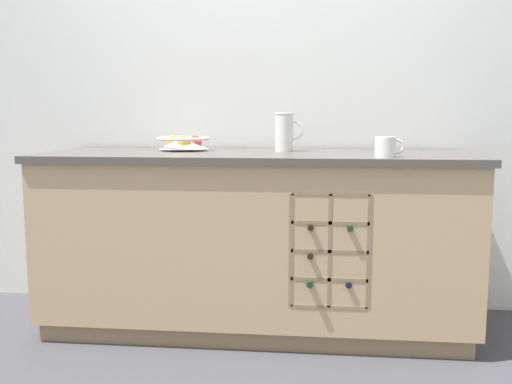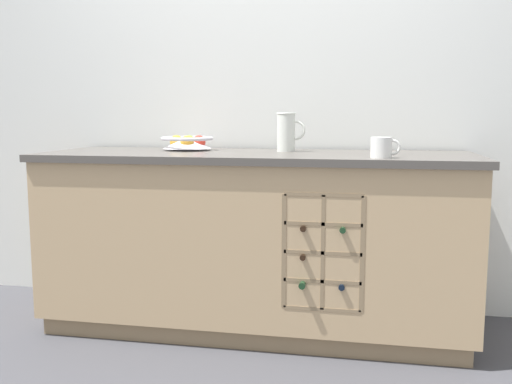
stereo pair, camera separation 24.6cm
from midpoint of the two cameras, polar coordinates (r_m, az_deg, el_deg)
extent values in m
plane|color=#424247|center=(3.03, -2.39, -13.24)|extent=(14.00, 14.00, 0.00)
cube|color=silver|center=(3.25, -1.41, 11.08)|extent=(4.49, 0.06, 2.55)
cube|color=#8B7354|center=(3.01, -2.39, -12.44)|extent=(2.03, 0.63, 0.09)
cube|color=tan|center=(2.90, -2.44, -4.40)|extent=(2.09, 0.69, 0.77)
cube|color=#514C47|center=(2.84, -2.49, 3.59)|extent=(2.13, 0.73, 0.03)
cube|color=#8B7354|center=(2.62, 4.68, -5.47)|extent=(0.34, 0.01, 0.51)
cube|color=#8B7354|center=(2.58, 0.84, -5.65)|extent=(0.02, 0.10, 0.51)
cube|color=#8B7354|center=(2.57, 8.47, -5.78)|extent=(0.02, 0.10, 0.51)
cube|color=#8B7354|center=(2.64, 4.59, -11.14)|extent=(0.34, 0.10, 0.02)
cube|color=#8B7354|center=(2.60, 4.62, -8.47)|extent=(0.34, 0.10, 0.02)
cube|color=#8B7354|center=(2.57, 4.65, -5.73)|extent=(0.34, 0.10, 0.02)
cube|color=#8B7354|center=(2.55, 4.68, -2.93)|extent=(0.34, 0.10, 0.02)
cube|color=#8B7354|center=(2.53, 4.71, -0.07)|extent=(0.34, 0.10, 0.02)
cube|color=#8B7354|center=(2.57, 4.65, -5.73)|extent=(0.02, 0.10, 0.51)
cylinder|color=#19381E|center=(2.69, 2.83, -8.28)|extent=(0.08, 0.18, 0.08)
cylinder|color=#19381E|center=(2.57, 2.66, -9.07)|extent=(0.03, 0.08, 0.03)
cylinder|color=black|center=(2.72, 6.50, -8.24)|extent=(0.07, 0.19, 0.07)
cylinder|color=black|center=(2.59, 6.51, -9.07)|extent=(0.03, 0.08, 0.03)
cylinder|color=black|center=(2.68, 2.87, -5.64)|extent=(0.07, 0.19, 0.07)
cylinder|color=black|center=(2.55, 2.70, -6.32)|extent=(0.03, 0.08, 0.03)
cylinder|color=black|center=(2.68, 2.93, -2.83)|extent=(0.07, 0.22, 0.07)
cylinder|color=black|center=(2.53, 2.73, -3.46)|extent=(0.03, 0.09, 0.03)
cylinder|color=#19381E|center=(2.67, 6.58, -2.91)|extent=(0.07, 0.21, 0.07)
cylinder|color=#19381E|center=(2.52, 6.60, -3.53)|extent=(0.03, 0.09, 0.03)
cylinder|color=silver|center=(3.05, -9.58, 4.19)|extent=(0.13, 0.13, 0.01)
cone|color=silver|center=(3.05, -9.59, 4.87)|extent=(0.26, 0.26, 0.06)
torus|color=silver|center=(3.05, -9.60, 5.28)|extent=(0.28, 0.28, 0.02)
sphere|color=red|center=(3.05, -8.43, 4.94)|extent=(0.07, 0.07, 0.07)
sphere|color=#7FA838|center=(3.07, -9.44, 4.93)|extent=(0.07, 0.07, 0.07)
sphere|color=gold|center=(3.00, -9.58, 4.87)|extent=(0.07, 0.07, 0.07)
sphere|color=gold|center=(3.08, -10.66, 4.91)|extent=(0.07, 0.07, 0.07)
cylinder|color=silver|center=(2.94, 0.43, 6.01)|extent=(0.09, 0.09, 0.20)
torus|color=silver|center=(2.94, 0.44, 7.86)|extent=(0.10, 0.10, 0.01)
torus|color=silver|center=(2.94, 1.39, 6.20)|extent=(0.10, 0.01, 0.10)
cylinder|color=white|center=(2.57, 10.14, 4.45)|extent=(0.09, 0.09, 0.09)
torus|color=white|center=(2.57, 11.22, 4.47)|extent=(0.07, 0.01, 0.07)
camera|label=1|loc=(0.12, -92.47, -0.33)|focal=40.00mm
camera|label=2|loc=(0.12, 87.53, 0.33)|focal=40.00mm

